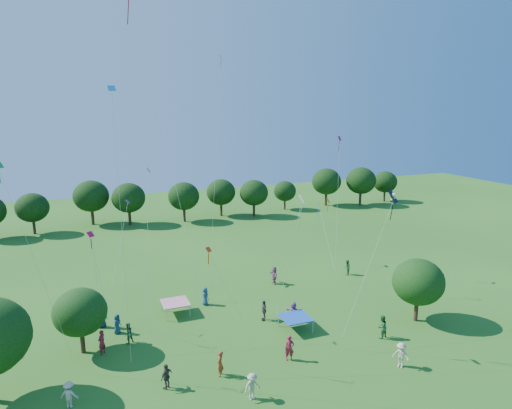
% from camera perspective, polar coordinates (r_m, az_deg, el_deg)
% --- Properties ---
extents(near_tree_north, '(3.73, 3.73, 4.80)m').
position_cam_1_polar(near_tree_north, '(35.09, -21.14, -12.44)').
color(near_tree_north, '#422B19').
rests_on(near_tree_north, ground).
extents(near_tree_east, '(4.14, 4.14, 5.24)m').
position_cam_1_polar(near_tree_east, '(39.54, 19.63, -9.10)').
color(near_tree_east, '#422B19').
rests_on(near_tree_east, ground).
extents(treeline, '(88.01, 8.77, 6.77)m').
position_cam_1_polar(treeline, '(70.09, -14.05, 0.98)').
color(treeline, '#422B19').
rests_on(treeline, ground).
extents(tent_red_stripe, '(2.20, 2.20, 1.10)m').
position_cam_1_polar(tent_red_stripe, '(39.90, -10.05, -11.98)').
color(tent_red_stripe, '#B9153A').
rests_on(tent_red_stripe, ground).
extents(tent_blue, '(2.20, 2.20, 1.10)m').
position_cam_1_polar(tent_blue, '(36.92, 4.97, -13.90)').
color(tent_blue, '#1B4BB0').
rests_on(tent_blue, ground).
extents(crowd_person_0, '(0.79, 0.88, 1.57)m').
position_cam_1_polar(crowd_person_0, '(37.96, -16.97, -14.08)').
color(crowd_person_0, navy).
rests_on(crowd_person_0, ground).
extents(crowd_person_1, '(0.70, 0.77, 1.73)m').
position_cam_1_polar(crowd_person_1, '(31.47, -4.51, -19.21)').
color(crowd_person_1, '#9C341C').
rests_on(crowd_person_1, ground).
extents(crowd_person_2, '(0.80, 0.89, 1.59)m').
position_cam_1_polar(crowd_person_2, '(48.90, 11.31, -7.73)').
color(crowd_person_2, '#225026').
rests_on(crowd_person_2, ground).
extents(crowd_person_3, '(1.07, 1.25, 1.77)m').
position_cam_1_polar(crowd_person_3, '(33.68, 17.67, -17.50)').
color(crowd_person_3, '#B8A593').
rests_on(crowd_person_3, ground).
extents(crowd_person_4, '(1.03, 0.94, 1.65)m').
position_cam_1_polar(crowd_person_4, '(30.75, -11.12, -20.33)').
color(crowd_person_4, '#3B322F').
rests_on(crowd_person_4, ground).
extents(crowd_person_5, '(0.68, 1.70, 1.79)m').
position_cam_1_polar(crowd_person_5, '(45.63, 2.28, -8.83)').
color(crowd_person_5, '#884F72').
rests_on(crowd_person_5, ground).
extents(crowd_person_6, '(0.96, 0.60, 1.85)m').
position_cam_1_polar(crowd_person_6, '(39.20, -18.75, -13.11)').
color(crowd_person_6, '#1A214D').
rests_on(crowd_person_6, ground).
extents(crowd_person_7, '(0.77, 0.78, 1.80)m').
position_cam_1_polar(crowd_person_7, '(35.42, -18.74, -15.99)').
color(crowd_person_7, maroon).
rests_on(crowd_person_7, ground).
extents(crowd_person_8, '(0.89, 0.71, 1.58)m').
position_cam_1_polar(crowd_person_8, '(36.34, -15.71, -15.22)').
color(crowd_person_8, '#26582C').
rests_on(crowd_person_8, ground).
extents(crowd_person_9, '(1.17, 0.89, 1.64)m').
position_cam_1_polar(crowd_person_9, '(30.72, -22.32, -21.13)').
color(crowd_person_9, beige).
rests_on(crowd_person_9, ground).
extents(crowd_person_10, '(0.68, 1.09, 1.72)m').
position_cam_1_polar(crowd_person_10, '(38.39, 1.00, -13.08)').
color(crowd_person_10, '#463C38').
rests_on(crowd_person_10, ground).
extents(crowd_person_11, '(1.51, 1.49, 1.68)m').
position_cam_1_polar(crowd_person_11, '(38.31, 4.72, -13.21)').
color(crowd_person_11, '#965792').
rests_on(crowd_person_11, ground).
extents(crowd_person_12, '(0.69, 0.90, 1.62)m').
position_cam_1_polar(crowd_person_12, '(41.35, -6.38, -11.32)').
color(crowd_person_12, navy).
rests_on(crowd_person_12, ground).
extents(crowd_person_13, '(0.79, 0.64, 1.81)m').
position_cam_1_polar(crowd_person_13, '(33.05, 4.20, -17.47)').
color(crowd_person_13, maroon).
rests_on(crowd_person_13, ground).
extents(crowd_person_14, '(1.00, 0.72, 1.82)m').
position_cam_1_polar(crowd_person_14, '(36.96, 15.46, -14.51)').
color(crowd_person_14, '#2A642E').
rests_on(crowd_person_14, ground).
extents(crowd_person_15, '(1.19, 0.74, 1.70)m').
position_cam_1_polar(crowd_person_15, '(29.33, -0.48, -21.79)').
color(crowd_person_15, '#ADA78A').
rests_on(crowd_person_15, ground).
extents(pirate_kite, '(6.61, 3.51, 9.65)m').
position_cam_1_polar(pirate_kite, '(36.50, 16.69, 0.70)').
color(pirate_kite, black).
extents(red_high_kite, '(3.58, 8.14, 25.17)m').
position_cam_1_polar(red_high_kite, '(32.61, -14.07, 19.40)').
color(red_high_kite, red).
extents(small_kite_0, '(1.62, 2.50, 13.05)m').
position_cam_1_polar(small_kite_0, '(46.01, 10.29, 4.59)').
color(small_kite_0, red).
extents(small_kite_1, '(1.50, 3.96, 11.54)m').
position_cam_1_polar(small_kite_1, '(34.12, -13.38, -1.01)').
color(small_kite_1, '#FF4D0D').
extents(small_kite_2, '(0.63, 0.58, 6.58)m').
position_cam_1_polar(small_kite_2, '(37.38, -19.80, -4.88)').
color(small_kite_2, gold).
extents(small_kite_3, '(2.68, 3.62, 20.44)m').
position_cam_1_polar(small_kite_3, '(41.89, -4.85, 9.64)').
color(small_kite_3, '#188649').
extents(small_kite_4, '(0.46, 0.36, 17.08)m').
position_cam_1_polar(small_kite_4, '(27.79, -16.86, 3.04)').
color(small_kite_4, '#1269B7').
extents(small_kite_5, '(2.84, 5.49, 7.76)m').
position_cam_1_polar(small_kite_5, '(41.56, -16.25, -2.34)').
color(small_kite_5, purple).
extents(small_kite_6, '(1.62, 1.54, 10.00)m').
position_cam_1_polar(small_kite_6, '(31.67, 5.22, -1.84)').
color(small_kite_6, silver).
extents(small_kite_7, '(1.55, 6.06, 5.80)m').
position_cam_1_polar(small_kite_7, '(50.04, 8.05, -0.87)').
color(small_kite_7, '#0E89D6').
extents(small_kite_8, '(1.06, 2.33, 7.05)m').
position_cam_1_polar(small_kite_8, '(35.76, -19.69, -5.15)').
color(small_kite_8, '#D70C45').
extents(small_kite_9, '(3.07, 1.47, 7.22)m').
position_cam_1_polar(small_kite_9, '(29.54, -4.70, -8.47)').
color(small_kite_9, '#FF3F0D').
extents(small_kite_10, '(1.90, 0.60, 7.51)m').
position_cam_1_polar(small_kite_10, '(43.82, 9.16, -0.77)').
color(small_kite_10, gold).
extents(small_kite_11, '(3.52, 2.26, 12.64)m').
position_cam_1_polar(small_kite_11, '(32.05, -28.09, -0.04)').
color(small_kite_11, '#19893B').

